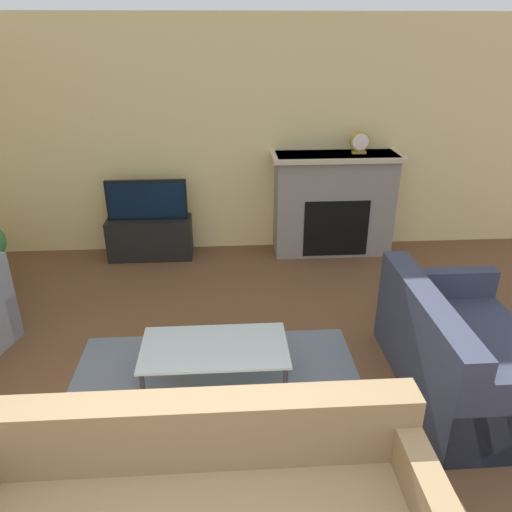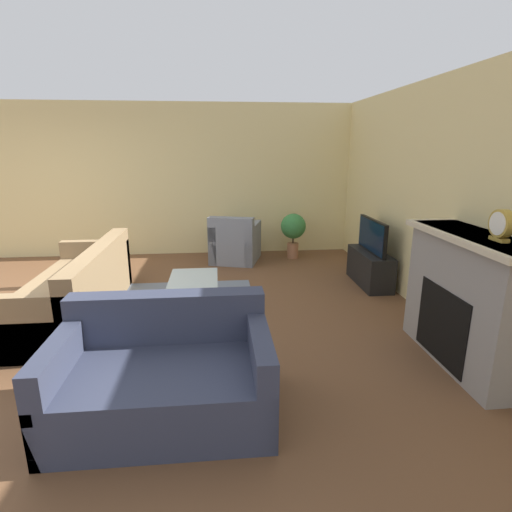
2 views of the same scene
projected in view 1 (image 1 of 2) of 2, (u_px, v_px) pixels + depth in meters
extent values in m
cube|color=beige|center=(208.00, 139.00, 5.81)|extent=(8.55, 0.06, 2.70)
cube|color=slate|center=(216.00, 400.00, 3.73)|extent=(2.29, 1.78, 0.00)
cube|color=gray|center=(333.00, 204.00, 5.98)|extent=(1.40, 0.45, 1.22)
cube|color=black|center=(336.00, 229.00, 5.87)|extent=(0.77, 0.01, 0.68)
cube|color=beige|center=(337.00, 157.00, 5.71)|extent=(1.52, 0.51, 0.05)
cube|color=black|center=(150.00, 238.00, 5.97)|extent=(0.99, 0.36, 0.49)
cube|color=black|center=(147.00, 200.00, 5.77)|extent=(0.93, 0.05, 0.47)
cube|color=black|center=(146.00, 200.00, 5.74)|extent=(0.89, 0.01, 0.43)
cube|color=#8C704C|center=(199.00, 430.00, 2.62)|extent=(2.31, 0.20, 0.40)
cube|color=#33384C|center=(469.00, 365.00, 3.79)|extent=(0.99, 1.55, 0.42)
cube|color=#33384C|center=(426.00, 320.00, 3.59)|extent=(0.20, 1.55, 0.40)
cube|color=#33384C|center=(435.00, 304.00, 4.37)|extent=(0.99, 0.14, 0.66)
cylinder|color=#333338|center=(143.00, 394.00, 3.52)|extent=(0.04, 0.04, 0.37)
cylinder|color=#333338|center=(285.00, 388.00, 3.58)|extent=(0.04, 0.04, 0.37)
cylinder|color=#333338|center=(152.00, 352.00, 3.98)|extent=(0.04, 0.04, 0.37)
cylinder|color=#333338|center=(278.00, 347.00, 4.04)|extent=(0.04, 0.04, 0.37)
cube|color=silver|center=(214.00, 347.00, 3.70)|extent=(1.09, 0.58, 0.02)
cube|color=#B79338|center=(359.00, 152.00, 5.74)|extent=(0.16, 0.07, 0.03)
cylinder|color=#B79338|center=(360.00, 141.00, 5.68)|extent=(0.22, 0.07, 0.22)
cylinder|color=white|center=(361.00, 142.00, 5.65)|extent=(0.18, 0.00, 0.18)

